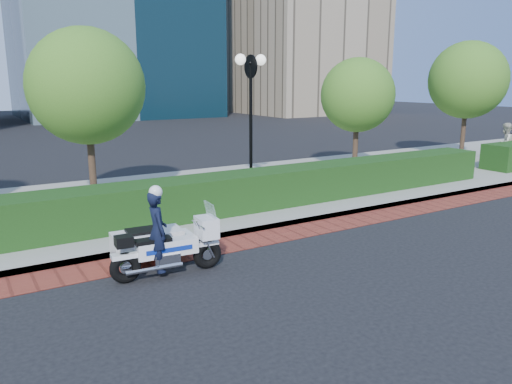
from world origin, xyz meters
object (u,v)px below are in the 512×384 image
lamppost (251,102)px  pedestrian (505,143)px  tree_d (468,80)px  tree_b (86,87)px  tree_c (358,95)px  police_motorcycle (158,241)px

lamppost → pedestrian: size_ratio=2.45×
tree_d → pedestrian: tree_d is taller
tree_b → tree_c: 10.01m
pedestrian → tree_b: bearing=-8.8°
tree_b → tree_d: bearing=0.0°
tree_d → tree_c: bearing=-180.0°
tree_b → pedestrian: (16.50, -2.04, -2.42)m
tree_b → tree_d: (16.50, 0.00, 0.18)m
lamppost → police_motorcycle: bearing=-137.1°
tree_b → pedestrian: bearing=-7.1°
pedestrian → police_motorcycle: bearing=10.5°
pedestrian → lamppost: bearing=-5.3°
tree_c → tree_d: 6.52m
lamppost → tree_c: size_ratio=0.98×
tree_c → pedestrian: size_ratio=2.50×
tree_b → tree_c: tree_b is taller
lamppost → police_motorcycle: lamppost is taller
police_motorcycle → tree_d: bearing=23.0°
lamppost → tree_b: tree_b is taller
tree_b → pedestrian: size_ratio=2.84×
tree_c → police_motorcycle: 11.91m
tree_c → pedestrian: 7.12m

